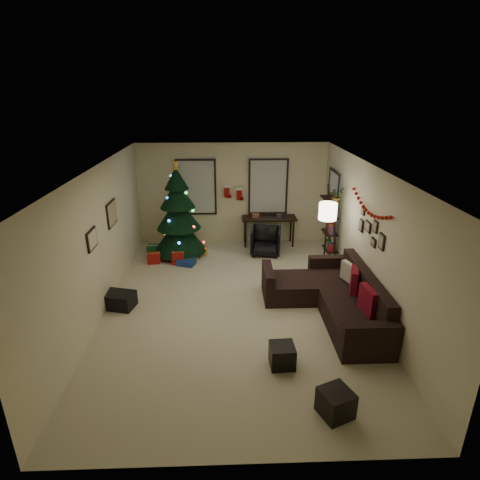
% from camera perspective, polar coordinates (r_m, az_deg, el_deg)
% --- Properties ---
extents(floor, '(7.00, 7.00, 0.00)m').
position_cam_1_polar(floor, '(7.83, -0.58, -9.48)').
color(floor, beige).
rests_on(floor, ground).
extents(ceiling, '(7.00, 7.00, 0.00)m').
position_cam_1_polar(ceiling, '(6.86, -0.66, 10.30)').
color(ceiling, white).
rests_on(ceiling, floor).
extents(wall_back, '(5.00, 0.00, 5.00)m').
position_cam_1_polar(wall_back, '(10.57, -1.12, 6.69)').
color(wall_back, beige).
rests_on(wall_back, floor).
extents(wall_front, '(5.00, 0.00, 5.00)m').
position_cam_1_polar(wall_front, '(4.18, 0.69, -18.03)').
color(wall_front, beige).
rests_on(wall_front, floor).
extents(wall_left, '(0.00, 7.00, 7.00)m').
position_cam_1_polar(wall_left, '(7.60, -19.81, -0.48)').
color(wall_left, beige).
rests_on(wall_left, floor).
extents(wall_right, '(0.00, 7.00, 7.00)m').
position_cam_1_polar(wall_right, '(7.71, 18.29, 0.01)').
color(wall_right, beige).
rests_on(wall_right, floor).
extents(window_back_left, '(1.05, 0.06, 1.50)m').
position_cam_1_polar(window_back_left, '(10.52, -6.35, 7.62)').
color(window_back_left, '#728CB2').
rests_on(window_back_left, wall_back).
extents(window_back_right, '(1.05, 0.06, 1.50)m').
position_cam_1_polar(window_back_right, '(10.55, 4.09, 7.73)').
color(window_back_right, '#728CB2').
rests_on(window_back_right, wall_back).
extents(window_right_wall, '(0.06, 0.90, 1.30)m').
position_cam_1_polar(window_right_wall, '(9.97, 13.40, 6.11)').
color(window_right_wall, '#728CB2').
rests_on(window_right_wall, wall_right).
extents(christmas_tree, '(1.33, 1.33, 2.47)m').
position_cam_1_polar(christmas_tree, '(9.84, -8.93, 3.33)').
color(christmas_tree, black).
rests_on(christmas_tree, floor).
extents(presents, '(1.50, 1.00, 0.30)m').
position_cam_1_polar(presents, '(9.87, -9.10, -2.23)').
color(presents, maroon).
rests_on(presents, floor).
extents(sofa, '(1.91, 2.77, 0.88)m').
position_cam_1_polar(sofa, '(7.72, 13.37, -8.17)').
color(sofa, black).
rests_on(sofa, floor).
extents(pillow_red_a, '(0.20, 0.48, 0.47)m').
position_cam_1_polar(pillow_red_a, '(7.06, 18.08, -8.36)').
color(pillow_red_a, maroon).
rests_on(pillow_red_a, sofa).
extents(pillow_red_b, '(0.24, 0.47, 0.45)m').
position_cam_1_polar(pillow_red_b, '(7.69, 16.23, -5.59)').
color(pillow_red_b, maroon).
rests_on(pillow_red_b, sofa).
extents(pillow_cream, '(0.22, 0.38, 0.37)m').
position_cam_1_polar(pillow_cream, '(8.01, 15.44, -4.48)').
color(pillow_cream, '#BCB298').
rests_on(pillow_cream, sofa).
extents(ottoman_near, '(0.39, 0.39, 0.35)m').
position_cam_1_polar(ottoman_near, '(6.29, 6.13, -16.32)').
color(ottoman_near, black).
rests_on(ottoman_near, floor).
extents(ottoman_far, '(0.51, 0.51, 0.37)m').
position_cam_1_polar(ottoman_far, '(5.65, 13.73, -21.99)').
color(ottoman_far, black).
rests_on(ottoman_far, floor).
extents(desk, '(1.44, 0.52, 0.78)m').
position_cam_1_polar(desk, '(10.55, 4.23, 2.86)').
color(desk, black).
rests_on(desk, floor).
extents(desk_chair, '(0.77, 0.73, 0.70)m').
position_cam_1_polar(desk_chair, '(10.04, 3.77, -0.15)').
color(desk_chair, black).
rests_on(desk_chair, floor).
extents(bookshelf, '(0.30, 0.56, 1.90)m').
position_cam_1_polar(bookshelf, '(9.53, 13.05, 1.78)').
color(bookshelf, black).
rests_on(bookshelf, floor).
extents(potted_plant, '(0.56, 0.57, 0.48)m').
position_cam_1_polar(potted_plant, '(9.08, 13.84, 6.60)').
color(potted_plant, '#4C4C4C').
rests_on(potted_plant, bookshelf).
extents(floor_lamp, '(0.37, 0.37, 1.77)m').
position_cam_1_polar(floor_lamp, '(8.44, 12.57, 3.33)').
color(floor_lamp, black).
rests_on(floor_lamp, floor).
extents(art_map, '(0.04, 0.60, 0.50)m').
position_cam_1_polar(art_map, '(8.34, -18.13, 3.67)').
color(art_map, black).
rests_on(art_map, wall_left).
extents(art_abstract, '(0.04, 0.45, 0.35)m').
position_cam_1_polar(art_abstract, '(7.19, -20.71, 0.09)').
color(art_abstract, black).
rests_on(art_abstract, wall_left).
extents(gallery, '(0.03, 1.25, 0.54)m').
position_cam_1_polar(gallery, '(7.57, 18.52, 1.37)').
color(gallery, black).
rests_on(gallery, wall_right).
extents(garland, '(0.08, 1.90, 0.30)m').
position_cam_1_polar(garland, '(7.57, 18.28, 4.61)').
color(garland, '#A5140C').
rests_on(garland, wall_right).
extents(stocking_left, '(0.20, 0.05, 0.36)m').
position_cam_1_polar(stocking_left, '(10.46, -1.89, 7.14)').
color(stocking_left, '#990F0C').
rests_on(stocking_left, wall_back).
extents(stocking_right, '(0.20, 0.05, 0.36)m').
position_cam_1_polar(stocking_right, '(10.47, -0.07, 6.79)').
color(stocking_right, '#990F0C').
rests_on(stocking_right, wall_back).
extents(storage_bin, '(0.69, 0.55, 0.31)m').
position_cam_1_polar(storage_bin, '(8.06, -17.25, -8.32)').
color(storage_bin, black).
rests_on(storage_bin, floor).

